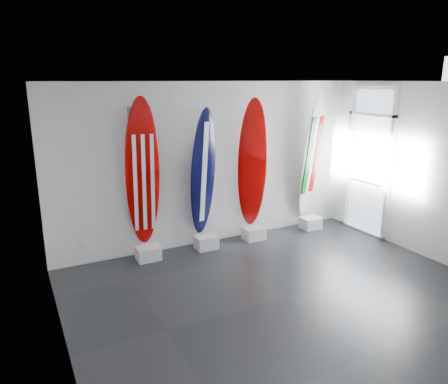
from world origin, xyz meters
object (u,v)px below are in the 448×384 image
surfboard_italy (311,156)px  surfboard_navy (203,173)px  surfboard_swiss (252,164)px  surfboard_usa (143,173)px

surfboard_italy → surfboard_navy: bearing=160.0°
surfboard_navy → surfboard_swiss: size_ratio=0.94×
surfboard_usa → surfboard_swiss: bearing=5.4°
surfboard_swiss → surfboard_usa: bearing=-161.6°
surfboard_usa → surfboard_swiss: 2.13m
surfboard_usa → surfboard_navy: (1.11, 0.00, -0.10)m
surfboard_navy → surfboard_italy: surfboard_italy is taller
surfboard_usa → surfboard_navy: surfboard_usa is taller
surfboard_swiss → surfboard_navy: bearing=-161.6°
surfboard_usa → surfboard_italy: 3.52m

